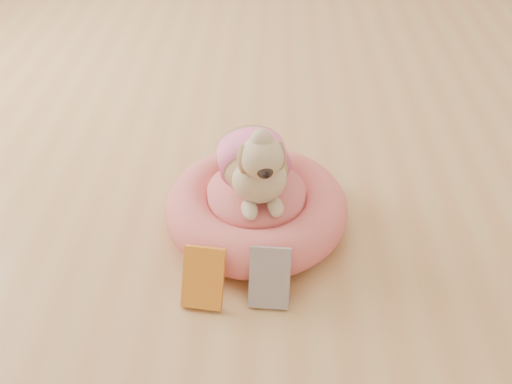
{
  "coord_description": "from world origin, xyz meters",
  "views": [
    {
      "loc": [
        0.34,
        -1.97,
        1.31
      ],
      "look_at": [
        0.29,
        -0.58,
        0.18
      ],
      "focal_mm": 40.0,
      "sensor_mm": 36.0,
      "label": 1
    }
  ],
  "objects_px": {
    "pet_bed": "(256,208)",
    "book_yellow": "(203,278)",
    "book_white": "(270,278)",
    "dog": "(255,150)"
  },
  "relations": [
    {
      "from": "pet_bed",
      "to": "book_yellow",
      "type": "distance_m",
      "value": 0.36
    },
    {
      "from": "pet_bed",
      "to": "book_white",
      "type": "bearing_deg",
      "value": -81.47
    },
    {
      "from": "pet_bed",
      "to": "dog",
      "type": "bearing_deg",
      "value": 108.82
    },
    {
      "from": "pet_bed",
      "to": "book_yellow",
      "type": "height_order",
      "value": "book_yellow"
    },
    {
      "from": "book_yellow",
      "to": "book_white",
      "type": "height_order",
      "value": "book_white"
    },
    {
      "from": "dog",
      "to": "book_white",
      "type": "xyz_separation_m",
      "value": [
        0.05,
        -0.33,
        -0.22
      ]
    },
    {
      "from": "dog",
      "to": "book_white",
      "type": "distance_m",
      "value": 0.4
    },
    {
      "from": "book_white",
      "to": "dog",
      "type": "bearing_deg",
      "value": 101.88
    },
    {
      "from": "dog",
      "to": "book_yellow",
      "type": "distance_m",
      "value": 0.43
    },
    {
      "from": "pet_bed",
      "to": "book_white",
      "type": "relative_size",
      "value": 3.33
    }
  ]
}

